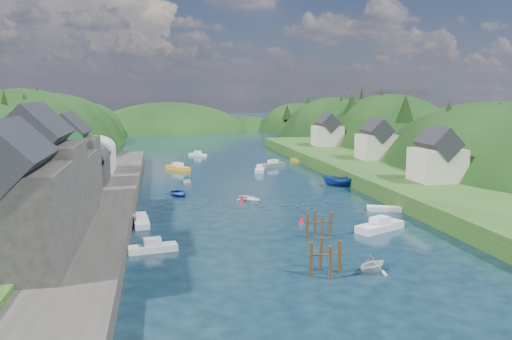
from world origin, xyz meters
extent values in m
plane|color=black|center=(0.00, 50.00, 0.00)|extent=(600.00, 600.00, 0.00)
ellipsoid|color=black|center=(-45.00, 75.00, -9.10)|extent=(44.00, 75.56, 52.00)
ellipsoid|color=black|center=(-45.00, 118.00, -8.43)|extent=(44.00, 75.56, 48.19)
ellipsoid|color=black|center=(-45.00, 160.00, -6.82)|extent=(44.00, 75.56, 39.00)
ellipsoid|color=black|center=(45.00, 32.00, -7.78)|extent=(36.00, 75.56, 44.49)
ellipsoid|color=black|center=(45.00, 75.00, -8.40)|extent=(36.00, 75.56, 48.00)
ellipsoid|color=black|center=(45.00, 118.00, -7.78)|extent=(36.00, 75.56, 44.49)
ellipsoid|color=black|center=(45.00, 160.00, -6.30)|extent=(36.00, 75.56, 36.00)
ellipsoid|color=black|center=(-10.00, 170.00, -10.00)|extent=(80.00, 60.00, 44.00)
ellipsoid|color=black|center=(18.00, 180.00, -12.00)|extent=(70.00, 56.00, 36.00)
cone|color=black|center=(-38.83, 40.83, 12.48)|extent=(3.35, 3.35, 7.96)
cone|color=black|center=(-40.78, 61.56, 12.76)|extent=(4.73, 4.73, 5.98)
cone|color=black|center=(-40.56, 72.31, 13.41)|extent=(4.34, 4.34, 7.63)
cone|color=black|center=(-39.33, 81.16, 8.30)|extent=(5.28, 5.28, 4.92)
cone|color=black|center=(-41.81, 96.18, 11.92)|extent=(4.77, 4.77, 5.76)
cone|color=black|center=(-34.74, 102.65, 8.49)|extent=(4.07, 4.07, 4.98)
cone|color=black|center=(-41.96, 115.83, 10.49)|extent=(4.56, 4.56, 9.57)
cone|color=black|center=(-43.34, 123.89, 8.02)|extent=(4.75, 4.75, 5.38)
cone|color=black|center=(-39.76, 137.60, 8.81)|extent=(4.27, 4.27, 6.90)
cone|color=black|center=(41.50, 27.76, 11.08)|extent=(5.03, 5.03, 6.54)
cone|color=black|center=(37.82, 36.68, 10.47)|extent=(5.29, 5.29, 7.69)
cone|color=black|center=(36.87, 51.40, 12.43)|extent=(4.07, 4.07, 5.88)
cone|color=black|center=(39.87, 61.31, 8.34)|extent=(3.40, 3.40, 6.14)
cone|color=black|center=(42.20, 74.36, 11.93)|extent=(4.94, 4.94, 9.80)
cone|color=black|center=(37.01, 81.62, 12.34)|extent=(5.25, 5.25, 6.58)
cone|color=black|center=(43.75, 90.81, 13.02)|extent=(3.36, 3.36, 9.11)
cone|color=black|center=(43.82, 107.36, 10.89)|extent=(4.57, 4.57, 7.47)
cone|color=black|center=(41.83, 119.25, 9.35)|extent=(3.59, 3.59, 6.82)
cone|color=black|center=(38.97, 127.58, 11.55)|extent=(4.14, 4.14, 5.92)
cone|color=black|center=(34.87, 141.57, 8.54)|extent=(3.83, 3.83, 5.78)
cube|color=#2D2B28|center=(-24.00, 20.00, 1.00)|extent=(12.00, 110.00, 2.00)
cube|color=#234719|center=(-31.00, 20.00, 1.25)|extent=(12.00, 110.00, 2.50)
cube|color=#2D2B28|center=(-26.00, -6.00, 6.00)|extent=(8.00, 9.00, 8.00)
cube|color=black|center=(-26.00, -6.00, 10.96)|extent=(5.88, 9.36, 5.88)
cube|color=#2D2B28|center=(-26.00, 3.00, 6.50)|extent=(8.00, 9.00, 9.00)
cube|color=black|center=(-26.00, 3.00, 11.96)|extent=(5.88, 9.36, 5.88)
cube|color=#2D2B28|center=(-26.00, 12.00, 5.50)|extent=(8.00, 9.00, 7.00)
cube|color=#1E592D|center=(-26.00, 12.00, 9.96)|extent=(5.88, 9.36, 5.88)
cube|color=#2D2B28|center=(-26.00, 21.00, 6.00)|extent=(7.00, 8.00, 8.00)
cube|color=black|center=(-26.00, 21.00, 10.84)|extent=(5.15, 8.32, 5.15)
cube|color=#2D2D30|center=(-26.00, 33.00, 4.00)|extent=(7.00, 9.00, 4.00)
cylinder|color=#2D2D30|center=(-26.00, 33.00, 6.00)|extent=(7.00, 9.00, 7.00)
cube|color=#B2B2A8|center=(-26.00, 45.00, 4.00)|extent=(7.00, 9.00, 4.00)
cylinder|color=#B2B2A8|center=(-26.00, 45.00, 6.00)|extent=(7.00, 9.00, 7.00)
cube|color=#234719|center=(25.00, 40.00, 1.20)|extent=(16.00, 120.00, 2.40)
cube|color=beige|center=(27.00, 22.00, 4.90)|extent=(7.00, 6.00, 5.00)
cube|color=black|center=(27.00, 22.00, 8.24)|extent=(5.15, 6.24, 5.15)
cube|color=beige|center=(29.00, 48.00, 4.90)|extent=(7.00, 6.00, 5.00)
cube|color=black|center=(29.00, 48.00, 8.24)|extent=(5.15, 6.24, 5.15)
cube|color=beige|center=(28.00, 75.00, 4.90)|extent=(7.00, 6.00, 5.00)
cube|color=black|center=(28.00, 75.00, 8.24)|extent=(5.15, 6.24, 5.15)
cylinder|color=#382314|center=(0.68, -6.50, 1.17)|extent=(0.32, 0.32, 3.53)
cylinder|color=#382314|center=(-0.64, -5.17, 1.17)|extent=(0.32, 0.32, 3.53)
cylinder|color=#382314|center=(-1.96, -6.50, 1.17)|extent=(0.32, 0.32, 3.53)
cylinder|color=#382314|center=(-0.64, -7.82, 1.17)|extent=(0.32, 0.32, 3.53)
cylinder|color=#382314|center=(-0.64, -6.50, 1.76)|extent=(3.18, 0.16, 0.16)
cylinder|color=#382314|center=(3.74, 4.52, 1.07)|extent=(0.32, 0.32, 3.35)
cylinder|color=#382314|center=(2.39, 5.87, 1.07)|extent=(0.32, 0.32, 3.35)
cylinder|color=#382314|center=(1.04, 4.52, 1.07)|extent=(0.32, 0.32, 3.35)
cylinder|color=#382314|center=(2.39, 3.17, 1.07)|extent=(0.32, 0.32, 3.35)
cylinder|color=#382314|center=(2.39, 4.52, 1.65)|extent=(3.24, 0.16, 0.16)
cone|color=red|center=(2.15, 10.51, 0.45)|extent=(0.70, 0.70, 0.90)
sphere|color=red|center=(2.15, 10.51, 0.95)|extent=(0.30, 0.30, 0.30)
cone|color=red|center=(-3.00, 23.43, 0.45)|extent=(0.70, 0.70, 0.90)
sphere|color=red|center=(-3.00, 23.43, 0.95)|extent=(0.30, 0.30, 0.30)
cube|color=white|center=(-4.95, 78.67, 0.29)|extent=(4.50, 4.30, 0.66)
cube|color=silver|center=(-4.95, 78.67, 1.01)|extent=(1.94, 1.90, 0.70)
imported|color=#1B4196|center=(15.22, 32.56, 0.92)|extent=(5.89, 3.77, 2.13)
cube|color=silver|center=(-17.00, 13.58, 0.33)|extent=(2.15, 5.30, 0.72)
cube|color=silver|center=(-17.00, 13.58, 1.07)|extent=(1.35, 1.91, 0.70)
cube|color=silver|center=(5.34, 51.07, 0.32)|extent=(2.98, 5.38, 0.72)
cube|color=silver|center=(5.34, 51.07, 1.07)|extent=(1.61, 2.04, 0.70)
cube|color=#565862|center=(-9.93, 39.95, 0.24)|extent=(1.25, 3.76, 0.53)
imported|color=navy|center=(-11.86, 30.36, 0.34)|extent=(4.22, 5.30, 0.98)
imported|color=silver|center=(-1.53, 24.23, 0.31)|extent=(4.69, 5.33, 0.92)
cube|color=silver|center=(10.17, 5.62, 0.40)|extent=(6.61, 4.66, 0.89)
cube|color=silver|center=(10.17, 5.62, 1.24)|extent=(2.64, 2.29, 0.70)
imported|color=silver|center=(3.61, -6.93, 0.73)|extent=(4.32, 4.13, 1.77)
cube|color=orange|center=(17.00, 64.49, 0.23)|extent=(2.52, 3.84, 0.51)
cube|color=silver|center=(-15.60, 2.83, 0.31)|extent=(5.06, 2.28, 0.68)
cube|color=silver|center=(-15.60, 2.83, 1.03)|extent=(1.85, 1.36, 0.70)
cube|color=#565A62|center=(9.56, 57.26, 0.37)|extent=(6.05, 4.59, 0.82)
cube|color=silver|center=(9.56, 57.26, 1.17)|extent=(2.45, 2.19, 0.70)
cube|color=orange|center=(-10.78, 56.43, 0.38)|extent=(5.07, 6.13, 0.85)
cube|color=silver|center=(-10.78, 56.43, 1.20)|extent=(2.35, 2.54, 0.70)
cube|color=silver|center=(15.01, 14.58, 0.28)|extent=(4.76, 2.89, 0.63)
camera|label=1|loc=(-14.81, -46.51, 15.74)|focal=35.00mm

